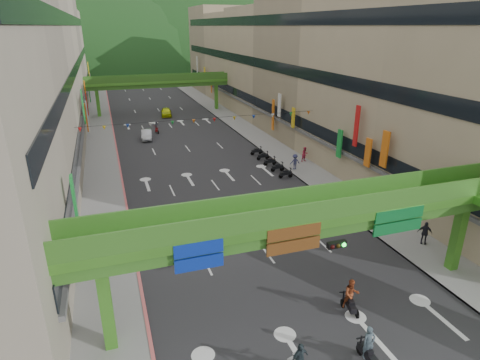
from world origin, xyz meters
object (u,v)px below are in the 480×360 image
object	(u,v)px
scooter_rider_near	(368,346)
scooter_rider_mid	(351,296)
car_yellow	(166,112)
car_silver	(147,135)
overpass_near	(331,228)
pedestrian_red	(305,155)

from	to	relation	value
scooter_rider_near	scooter_rider_mid	world-z (taller)	scooter_rider_mid
scooter_rider_near	scooter_rider_mid	distance (m)	3.69
scooter_rider_near	car_yellow	xyz separation A→B (m)	(-0.22, 60.64, -0.22)
scooter_rider_mid	car_yellow	world-z (taller)	scooter_rider_mid
car_silver	overpass_near	bearing A→B (deg)	-76.31
scooter_rider_near	car_silver	world-z (taller)	scooter_rider_near
scooter_rider_near	overpass_near	bearing A→B (deg)	88.12
scooter_rider_near	car_silver	size ratio (longest dim) A/B	0.51
scooter_rider_mid	car_silver	world-z (taller)	scooter_rider_mid
car_yellow	car_silver	bearing A→B (deg)	-102.00
car_silver	car_yellow	xyz separation A→B (m)	(5.21, 15.02, 0.08)
scooter_rider_mid	pedestrian_red	distance (m)	27.20
car_yellow	pedestrian_red	bearing A→B (deg)	-62.89
car_silver	pedestrian_red	size ratio (longest dim) A/B	2.33
scooter_rider_near	car_yellow	size ratio (longest dim) A/B	0.47
scooter_rider_mid	car_silver	bearing A→B (deg)	99.04
scooter_rider_mid	pedestrian_red	size ratio (longest dim) A/B	1.22
scooter_rider_near	pedestrian_red	bearing A→B (deg)	68.32
overpass_near	scooter_rider_mid	bearing A→B (deg)	-39.00
overpass_near	car_silver	distance (m)	41.86
overpass_near	pedestrian_red	world-z (taller)	overpass_near
scooter_rider_mid	car_yellow	size ratio (longest dim) A/B	0.48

